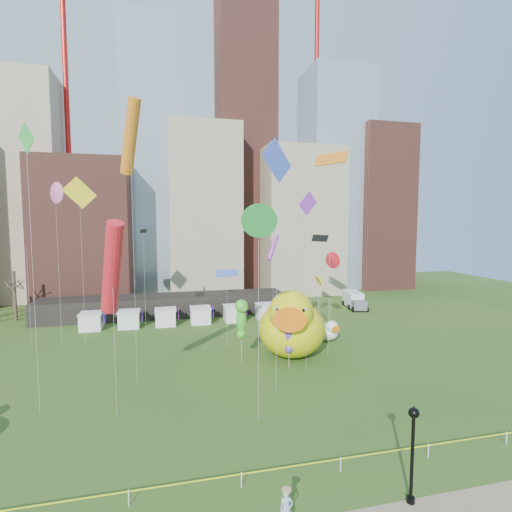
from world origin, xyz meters
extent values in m
plane|color=#254B17|center=(0.00, 0.00, 0.00)|extent=(160.00, 160.00, 0.00)
cube|color=gray|center=(-30.00, 62.00, 21.00)|extent=(14.00, 12.00, 42.00)
cube|color=brown|center=(-18.00, 56.00, 13.00)|extent=(16.00, 14.00, 26.00)
cube|color=#8C9EB2|center=(-6.00, 64.00, 27.50)|extent=(12.00, 12.00, 55.00)
cube|color=gray|center=(4.00, 60.00, 17.00)|extent=(14.00, 14.00, 34.00)
cube|color=brown|center=(14.00, 66.00, 34.00)|extent=(12.00, 12.00, 68.00)
cube|color=gray|center=(24.00, 58.00, 15.00)|extent=(16.00, 14.00, 30.00)
cube|color=#8C9EB2|center=(34.00, 62.00, 24.00)|extent=(14.00, 12.00, 48.00)
cube|color=brown|center=(44.00, 60.00, 18.00)|extent=(12.00, 12.00, 36.00)
cylinder|color=red|center=(-22.00, 64.00, 38.00)|extent=(1.00, 1.00, 76.00)
cylinder|color=red|center=(30.00, 64.00, 38.00)|extent=(1.00, 1.00, 76.00)
cube|color=black|center=(-4.00, 42.00, 1.60)|extent=(38.00, 6.00, 3.20)
cube|color=white|center=(-14.00, 36.00, 1.10)|extent=(2.80, 2.80, 2.20)
cube|color=red|center=(-12.20, 36.00, 1.60)|extent=(0.08, 1.40, 1.60)
cube|color=white|center=(-9.00, 36.00, 1.10)|extent=(2.80, 2.80, 2.20)
cube|color=red|center=(-7.20, 36.00, 1.60)|extent=(0.08, 1.40, 1.60)
cube|color=white|center=(-4.00, 36.00, 1.10)|extent=(2.80, 2.80, 2.20)
cube|color=red|center=(-2.20, 36.00, 1.60)|extent=(0.08, 1.40, 1.60)
cube|color=white|center=(1.00, 36.00, 1.10)|extent=(2.80, 2.80, 2.20)
cube|color=red|center=(2.80, 36.00, 1.60)|extent=(0.08, 1.40, 1.60)
cube|color=white|center=(6.00, 36.00, 1.10)|extent=(2.80, 2.80, 2.20)
cube|color=red|center=(7.80, 36.00, 1.60)|extent=(0.08, 1.40, 1.60)
cube|color=white|center=(11.00, 36.00, 1.10)|extent=(2.80, 2.80, 2.20)
cube|color=red|center=(12.80, 36.00, 1.60)|extent=(0.08, 1.40, 1.60)
cube|color=white|center=(16.00, 36.00, 1.10)|extent=(2.80, 2.80, 2.20)
cube|color=red|center=(17.80, 36.00, 1.60)|extent=(0.08, 1.40, 1.60)
cylinder|color=#382B21|center=(-26.00, 44.00, 3.75)|extent=(0.44, 0.44, 7.50)
cylinder|color=white|center=(-6.00, 0.00, 0.45)|extent=(0.06, 0.06, 0.90)
cylinder|color=white|center=(0.00, 0.00, 0.45)|extent=(0.06, 0.06, 0.90)
cylinder|color=white|center=(6.00, 0.00, 0.45)|extent=(0.06, 0.06, 0.90)
cylinder|color=white|center=(12.00, 0.00, 0.45)|extent=(0.06, 0.06, 0.90)
cylinder|color=white|center=(18.00, 0.00, 0.45)|extent=(0.06, 0.06, 0.90)
cube|color=#EDFF0D|center=(0.00, 0.00, 0.80)|extent=(50.00, 0.02, 0.07)
ellipsoid|color=yellow|center=(9.63, 19.80, 3.06)|extent=(10.04, 10.78, 6.12)
ellipsoid|color=yellow|center=(10.85, 22.95, 2.90)|extent=(2.46, 2.20, 2.48)
sphere|color=yellow|center=(8.64, 17.25, 5.52)|extent=(5.95, 5.95, 4.60)
cone|color=orange|center=(7.94, 15.42, 5.37)|extent=(3.11, 2.84, 2.53)
sphere|color=white|center=(7.01, 16.52, 6.13)|extent=(0.83, 0.83, 0.83)
sphere|color=white|center=(9.37, 15.61, 6.13)|extent=(0.83, 0.83, 0.83)
sphere|color=black|center=(6.87, 16.16, 6.13)|extent=(0.41, 0.41, 0.41)
sphere|color=black|center=(9.23, 15.25, 6.13)|extent=(0.41, 0.41, 0.41)
ellipsoid|color=white|center=(15.76, 24.06, 1.06)|extent=(3.07, 3.43, 2.12)
ellipsoid|color=white|center=(15.54, 25.21, 1.00)|extent=(0.79, 0.67, 0.86)
sphere|color=white|center=(15.93, 23.12, 1.91)|extent=(1.86, 1.86, 1.59)
cone|color=orange|center=(16.06, 22.46, 1.86)|extent=(0.99, 0.87, 0.88)
sphere|color=white|center=(15.58, 22.61, 2.12)|extent=(0.29, 0.29, 0.29)
sphere|color=white|center=(16.45, 22.78, 2.12)|extent=(0.29, 0.29, 0.29)
sphere|color=black|center=(15.61, 22.48, 2.12)|extent=(0.14, 0.14, 0.14)
sphere|color=black|center=(16.47, 22.64, 2.12)|extent=(0.14, 0.14, 0.14)
cylinder|color=silver|center=(3.72, 18.79, 2.33)|extent=(0.03, 0.03, 4.66)
ellipsoid|color=green|center=(3.72, 18.79, 4.66)|extent=(1.11, 0.93, 2.71)
sphere|color=green|center=(3.72, 18.64, 6.11)|extent=(1.45, 1.45, 1.38)
cone|color=green|center=(3.72, 18.02, 6.04)|extent=(0.53, 0.89, 0.48)
sphere|color=green|center=(3.72, 18.84, 3.11)|extent=(0.97, 0.97, 0.97)
cylinder|color=silver|center=(8.11, 16.17, 1.74)|extent=(0.03, 0.03, 3.47)
ellipsoid|color=#5A3DB9|center=(8.11, 16.17, 3.47)|extent=(1.04, 0.88, 2.49)
sphere|color=#5A3DB9|center=(8.11, 16.02, 4.81)|extent=(1.37, 1.37, 1.27)
cone|color=#5A3DB9|center=(8.11, 15.45, 4.74)|extent=(0.51, 0.83, 0.44)
sphere|color=#5A3DB9|center=(8.11, 16.22, 2.05)|extent=(0.89, 0.89, 0.89)
cylinder|color=black|center=(8.48, -3.20, 0.17)|extent=(0.44, 0.44, 0.30)
cylinder|color=black|center=(8.48, -3.20, 2.41)|extent=(0.18, 0.18, 4.77)
sphere|color=black|center=(8.48, -3.20, 4.94)|extent=(0.56, 0.56, 0.56)
cone|color=black|center=(8.48, -3.20, 5.24)|extent=(0.20, 0.20, 0.25)
cube|color=silver|center=(27.88, 40.58, 1.52)|extent=(3.11, 5.23, 2.46)
cube|color=#595960|center=(27.39, 37.47, 1.03)|extent=(2.51, 2.11, 1.57)
cylinder|color=black|center=(26.39, 39.03, 0.44)|extent=(0.38, 0.91, 0.89)
cylinder|color=black|center=(28.82, 38.64, 0.44)|extent=(0.38, 0.91, 0.89)
cylinder|color=black|center=(26.92, 42.33, 0.44)|extent=(0.38, 0.91, 0.89)
cylinder|color=black|center=(29.35, 41.94, 0.44)|extent=(0.38, 0.91, 0.89)
imported|color=white|center=(1.59, -3.20, 0.92)|extent=(0.71, 0.52, 1.80)
cylinder|color=silver|center=(-7.74, 10.12, 5.69)|extent=(0.02, 0.02, 11.37)
cylinder|color=red|center=(-7.74, 10.12, 11.37)|extent=(2.58, 4.46, 7.30)
cylinder|color=silver|center=(-20.00, 31.05, 5.70)|extent=(0.02, 0.02, 11.39)
cone|color=pink|center=(-20.00, 31.05, 11.39)|extent=(0.54, 1.37, 1.37)
cylinder|color=silver|center=(-6.64, 33.49, 6.82)|extent=(0.02, 0.02, 13.63)
cube|color=black|center=(-6.64, 33.49, 13.63)|extent=(0.92, 1.62, 0.52)
cylinder|color=silver|center=(2.64, 6.80, 7.45)|extent=(0.02, 0.02, 14.91)
cone|color=green|center=(2.64, 6.80, 14.91)|extent=(2.24, 1.51, 2.43)
cylinder|color=silver|center=(13.20, 20.89, 4.06)|extent=(0.02, 0.02, 8.13)
cube|color=yellow|center=(13.20, 20.89, 8.13)|extent=(0.96, 2.95, 0.90)
cylinder|color=silver|center=(5.27, 11.12, 9.93)|extent=(0.02, 0.02, 19.86)
cube|color=blue|center=(5.27, 11.12, 19.86)|extent=(3.11, 1.98, 3.66)
cylinder|color=silver|center=(13.62, 18.97, 10.78)|extent=(0.02, 0.02, 21.56)
cube|color=orange|center=(13.62, 18.97, 21.56)|extent=(2.39, 3.94, 1.26)
cylinder|color=silver|center=(9.87, 15.91, 8.32)|extent=(0.02, 0.02, 16.63)
cube|color=purple|center=(9.87, 15.91, 16.63)|extent=(2.26, 0.99, 2.45)
cylinder|color=silver|center=(16.86, 25.45, 4.98)|extent=(0.02, 0.02, 9.96)
cone|color=red|center=(16.86, 25.45, 9.96)|extent=(0.63, 2.16, 2.14)
cylinder|color=silver|center=(-16.51, 30.74, 9.16)|extent=(0.02, 0.02, 18.31)
cone|color=pink|center=(-16.51, 30.74, 18.31)|extent=(1.74, 2.28, 2.56)
cylinder|color=silver|center=(16.96, 29.69, 6.30)|extent=(0.02, 0.02, 12.60)
cube|color=black|center=(16.96, 29.69, 12.60)|extent=(1.40, 3.06, 0.94)
cylinder|color=silver|center=(-13.65, 12.04, 10.48)|extent=(0.02, 0.02, 20.96)
cube|color=green|center=(-13.65, 12.04, 20.96)|extent=(1.62, 1.85, 2.43)
cylinder|color=silver|center=(-13.54, 29.36, 9.13)|extent=(0.02, 0.02, 18.25)
cube|color=yellow|center=(-13.54, 29.36, 18.25)|extent=(3.74, 0.62, 3.78)
cylinder|color=silver|center=(3.04, 23.70, 4.48)|extent=(0.02, 0.02, 8.96)
cube|color=blue|center=(3.04, 23.70, 8.96)|extent=(2.70, 0.62, 0.83)
cylinder|color=silver|center=(-6.60, 15.61, 11.06)|extent=(0.02, 0.02, 22.12)
cylinder|color=orange|center=(-6.60, 15.61, 22.12)|extent=(2.45, 3.86, 6.35)
cylinder|color=silver|center=(10.56, 30.79, 5.68)|extent=(0.02, 0.02, 11.37)
cylinder|color=purple|center=(10.56, 30.79, 11.37)|extent=(2.09, 1.59, 3.53)
camera|label=1|loc=(-3.90, -19.90, 14.78)|focal=27.00mm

